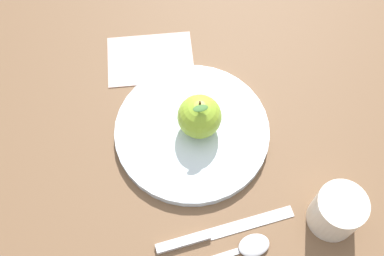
{
  "coord_description": "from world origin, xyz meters",
  "views": [
    {
      "loc": [
        0.32,
        -0.04,
        0.7
      ],
      "look_at": [
        -0.03,
        -0.01,
        0.02
      ],
      "focal_mm": 43.26,
      "sensor_mm": 36.0,
      "label": 1
    }
  ],
  "objects_px": {
    "cup": "(337,211)",
    "linen_napkin": "(150,59)",
    "dinner_plate": "(192,131)",
    "spoon": "(243,249)",
    "knife": "(213,233)",
    "apple": "(200,117)"
  },
  "relations": [
    {
      "from": "cup",
      "to": "knife",
      "type": "relative_size",
      "value": 0.35
    },
    {
      "from": "cup",
      "to": "linen_napkin",
      "type": "xyz_separation_m",
      "value": [
        -0.33,
        -0.26,
        -0.04
      ]
    },
    {
      "from": "knife",
      "to": "linen_napkin",
      "type": "relative_size",
      "value": 1.39
    },
    {
      "from": "dinner_plate",
      "to": "cup",
      "type": "bearing_deg",
      "value": 50.16
    },
    {
      "from": "spoon",
      "to": "knife",
      "type": "bearing_deg",
      "value": -122.85
    },
    {
      "from": "apple",
      "to": "knife",
      "type": "bearing_deg",
      "value": 1.2
    },
    {
      "from": "dinner_plate",
      "to": "cup",
      "type": "xyz_separation_m",
      "value": [
        0.17,
        0.2,
        0.03
      ]
    },
    {
      "from": "apple",
      "to": "cup",
      "type": "relative_size",
      "value": 1.09
    },
    {
      "from": "dinner_plate",
      "to": "knife",
      "type": "relative_size",
      "value": 1.19
    },
    {
      "from": "knife",
      "to": "spoon",
      "type": "height_order",
      "value": "spoon"
    },
    {
      "from": "knife",
      "to": "spoon",
      "type": "relative_size",
      "value": 1.33
    },
    {
      "from": "cup",
      "to": "linen_napkin",
      "type": "relative_size",
      "value": 0.48
    },
    {
      "from": "dinner_plate",
      "to": "cup",
      "type": "distance_m",
      "value": 0.26
    },
    {
      "from": "spoon",
      "to": "linen_napkin",
      "type": "relative_size",
      "value": 1.04
    },
    {
      "from": "linen_napkin",
      "to": "knife",
      "type": "bearing_deg",
      "value": 13.27
    },
    {
      "from": "dinner_plate",
      "to": "spoon",
      "type": "relative_size",
      "value": 1.58
    },
    {
      "from": "dinner_plate",
      "to": "spoon",
      "type": "bearing_deg",
      "value": 16.22
    },
    {
      "from": "cup",
      "to": "knife",
      "type": "distance_m",
      "value": 0.19
    },
    {
      "from": "cup",
      "to": "linen_napkin",
      "type": "height_order",
      "value": "cup"
    },
    {
      "from": "cup",
      "to": "spoon",
      "type": "distance_m",
      "value": 0.15
    },
    {
      "from": "dinner_plate",
      "to": "linen_napkin",
      "type": "bearing_deg",
      "value": -158.57
    },
    {
      "from": "dinner_plate",
      "to": "spoon",
      "type": "distance_m",
      "value": 0.21
    }
  ]
}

